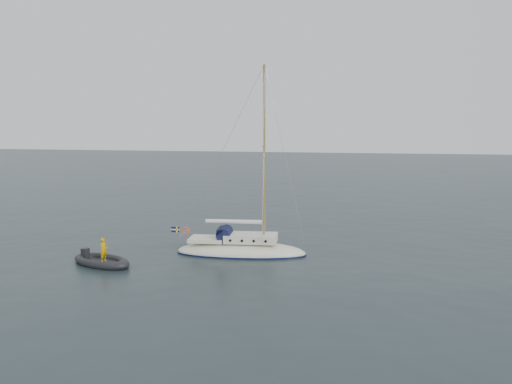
# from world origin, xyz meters

# --- Properties ---
(ground) EXTENTS (300.00, 300.00, 0.00)m
(ground) POSITION_xyz_m (0.00, 0.00, 0.00)
(ground) COLOR black
(ground) RESTS_ON ground
(sailboat) EXTENTS (9.00, 2.70, 12.82)m
(sailboat) POSITION_xyz_m (-1.74, 1.13, 0.97)
(sailboat) COLOR white
(sailboat) RESTS_ON ground
(dinghy) EXTENTS (3.00, 1.35, 0.43)m
(dinghy) POSITION_xyz_m (-3.45, 2.92, 0.19)
(dinghy) COLOR #515055
(dinghy) RESTS_ON ground
(rib) EXTENTS (4.31, 1.96, 1.71)m
(rib) POSITION_xyz_m (-9.29, -3.43, 0.27)
(rib) COLOR black
(rib) RESTS_ON ground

